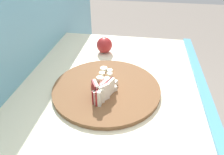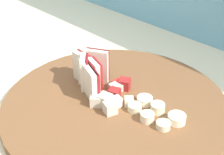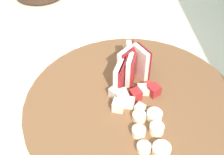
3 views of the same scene
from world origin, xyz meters
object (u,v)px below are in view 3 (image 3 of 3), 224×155
object	(u,v)px
apple_wedge_fan	(130,65)
apple_dice_pile	(133,96)
cutting_board	(132,105)
banana_slice_rows	(151,131)

from	to	relation	value
apple_wedge_fan	apple_dice_pile	world-z (taller)	apple_wedge_fan
cutting_board	apple_dice_pile	world-z (taller)	apple_dice_pile
apple_dice_pile	banana_slice_rows	size ratio (longest dim) A/B	1.01
apple_wedge_fan	banana_slice_rows	world-z (taller)	apple_wedge_fan
apple_dice_pile	banana_slice_rows	xyz separation A→B (m)	(0.08, 0.02, -0.00)
cutting_board	apple_wedge_fan	xyz separation A→B (m)	(-0.07, 0.00, 0.04)
apple_wedge_fan	banana_slice_rows	bearing A→B (deg)	7.01
cutting_board	apple_wedge_fan	bearing A→B (deg)	177.98
cutting_board	apple_wedge_fan	size ratio (longest dim) A/B	4.08
cutting_board	banana_slice_rows	world-z (taller)	banana_slice_rows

